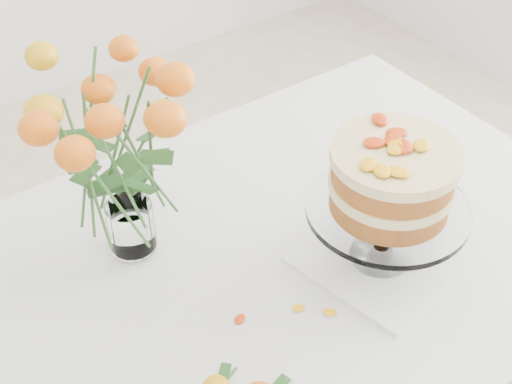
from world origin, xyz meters
The scene contains 7 objects.
table centered at (0.00, 0.00, 0.67)m, with size 1.43×0.93×0.76m.
napkin centered at (0.18, -0.13, 0.76)m, with size 0.27×0.27×0.01m, color white.
cake_stand centered at (0.18, -0.13, 0.94)m, with size 0.30×0.30×0.27m.
rose_vase centered at (-0.19, 0.17, 1.02)m, with size 0.36×0.36×0.45m.
stray_petal_a centered at (-0.12, -0.10, 0.76)m, with size 0.03×0.02×0.00m, color #FFB210.
stray_petal_b centered at (-0.02, -0.14, 0.76)m, with size 0.03×0.02×0.00m, color #FFB210.
stray_petal_c centered at (0.02, -0.18, 0.76)m, with size 0.03×0.02×0.00m, color #FFB210.
Camera 1 is at (-0.57, -0.78, 1.75)m, focal length 50.00 mm.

